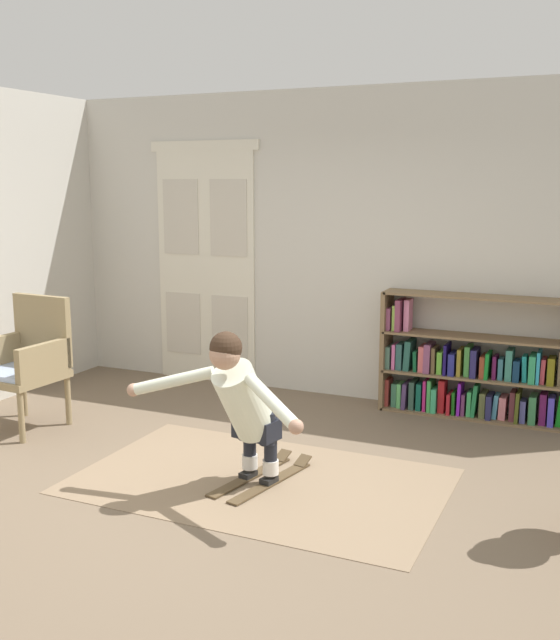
{
  "coord_description": "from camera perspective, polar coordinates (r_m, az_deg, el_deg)",
  "views": [
    {
      "loc": [
        2.27,
        -4.09,
        2.05
      ],
      "look_at": [
        0.07,
        0.82,
        1.05
      ],
      "focal_mm": 41.95,
      "sensor_mm": 36.0,
      "label": 1
    }
  ],
  "objects": [
    {
      "name": "rug",
      "position": [
        5.3,
        -1.52,
        -12.16
      ],
      "size": [
        2.52,
        1.58,
        0.01
      ],
      "primitive_type": "cube",
      "color": "#877056",
      "rests_on": "ground"
    },
    {
      "name": "wicker_chair",
      "position": [
        6.61,
        -18.76,
        -2.86
      ],
      "size": [
        0.64,
        0.64,
        1.1
      ],
      "color": "#907C56",
      "rests_on": "ground"
    },
    {
      "name": "skis_pair",
      "position": [
        5.32,
        -1.31,
        -11.86
      ],
      "size": [
        0.44,
        0.92,
        0.07
      ],
      "color": "brown",
      "rests_on": "rug"
    },
    {
      "name": "bookshelf",
      "position": [
        6.76,
        14.46,
        -3.7
      ],
      "size": [
        1.72,
        0.3,
        1.09
      ],
      "color": "brown",
      "rests_on": "ground"
    },
    {
      "name": "ground_plane",
      "position": [
        5.11,
        -4.65,
        -13.18
      ],
      "size": [
        7.2,
        7.2,
        0.0
      ],
      "primitive_type": "plane",
      "color": "brown"
    },
    {
      "name": "double_door",
      "position": [
        7.68,
        -5.67,
        4.35
      ],
      "size": [
        1.22,
        0.05,
        2.45
      ],
      "color": "silver",
      "rests_on": "ground"
    },
    {
      "name": "back_wall",
      "position": [
        7.09,
        5.37,
        5.63
      ],
      "size": [
        6.0,
        0.1,
        2.9
      ],
      "primitive_type": "cube",
      "color": "beige",
      "rests_on": "ground"
    },
    {
      "name": "person_skier",
      "position": [
        4.94,
        -2.97,
        -6.01
      ],
      "size": [
        1.4,
        0.81,
        1.04
      ],
      "color": "white",
      "rests_on": "skis_pair"
    }
  ]
}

